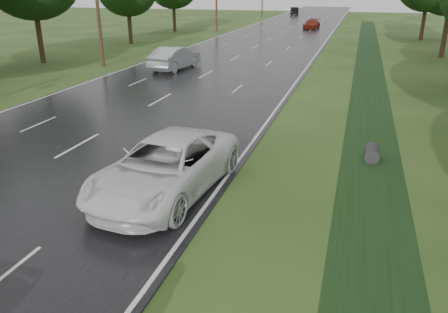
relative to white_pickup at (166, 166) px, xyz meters
name	(u,v)px	position (x,y,z in m)	size (l,w,h in m)	color
road	(265,41)	(-5.26, 39.90, -0.89)	(14.00, 180.00, 0.04)	black
edge_stripe_east	(324,43)	(1.49, 39.90, -0.86)	(0.12, 180.00, 0.01)	silver
edge_stripe_west	(210,39)	(-12.01, 39.90, -0.86)	(0.12, 180.00, 0.01)	silver
center_line	(265,41)	(-5.26, 39.90, -0.86)	(0.12, 180.00, 0.01)	silver
drainage_ditch	(370,103)	(6.24, 13.61, -0.87)	(2.20, 120.00, 0.56)	black
white_pickup	(166,166)	(0.00, 0.00, 0.00)	(2.88, 6.26, 1.74)	silver
silver_sedan	(175,58)	(-8.20, 20.10, 0.00)	(1.85, 5.31, 1.75)	#979A9F
far_car_red	(312,24)	(-1.91, 57.50, -0.20)	(1.88, 4.62, 1.34)	maroon
far_car_dark	(295,11)	(-9.24, 89.85, -0.08)	(1.67, 4.79, 1.58)	black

